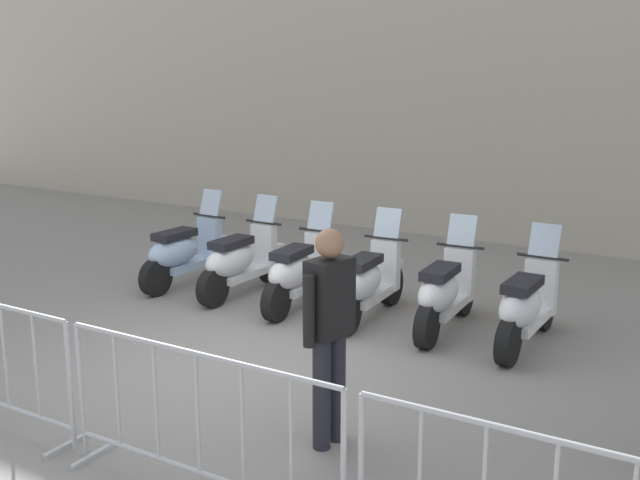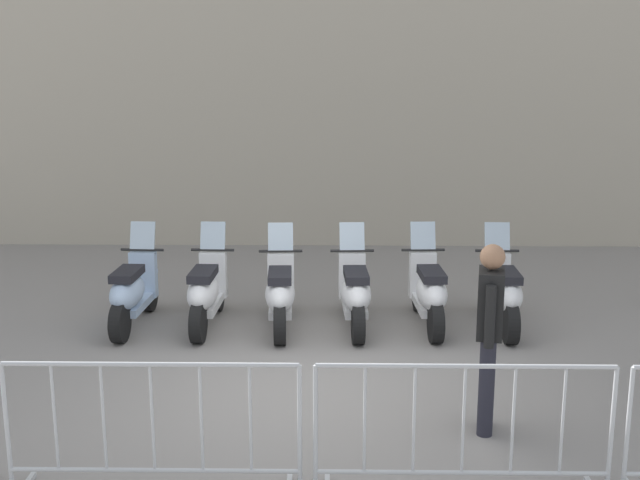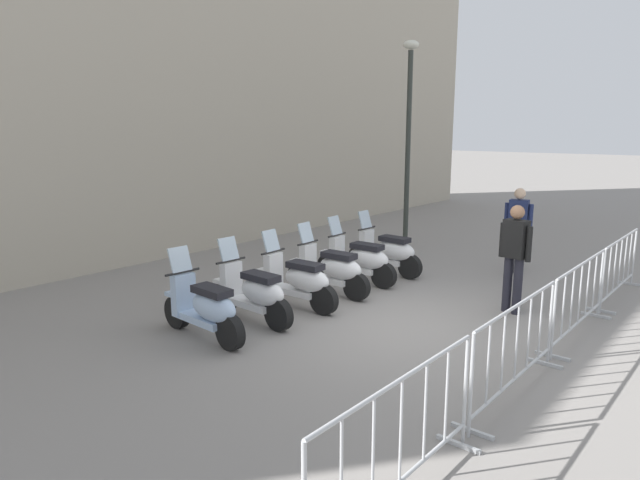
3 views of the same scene
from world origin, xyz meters
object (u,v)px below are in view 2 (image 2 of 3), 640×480
Objects in this scene: barrier_segment_1 at (150,429)px; officer_near_row_end at (486,327)px; motorcycle_5 at (500,294)px; motorcycle_2 at (277,294)px; motorcycle_4 at (426,293)px; motorcycle_3 at (352,294)px; motorcycle_1 at (203,293)px; motorcycle_0 at (129,293)px; barrier_segment_2 at (460,431)px.

barrier_segment_1 is 1.32× the size of officer_near_row_end.
barrier_segment_1 is 3.00m from officer_near_row_end.
barrier_segment_1 is (-3.54, -3.88, 0.07)m from motorcycle_5.
motorcycle_2 and motorcycle_4 have the same top height.
officer_near_row_end is at bearing -54.73° from motorcycle_2.
officer_near_row_end is (1.06, -2.82, 0.53)m from motorcycle_3.
motorcycle_1 is at bearing 91.99° from barrier_segment_1.
officer_near_row_end is at bearing -36.92° from motorcycle_0.
officer_near_row_end is (2.77, 1.06, 0.45)m from barrier_segment_1.
motorcycle_1 reaches higher than barrier_segment_1.
motorcycle_1 is 0.93m from motorcycle_2.
motorcycle_5 is at bearing 0.41° from motorcycle_2.
barrier_segment_2 is (2.37, -0.04, 0.00)m from barrier_segment_1.
barrier_segment_1 is (-2.63, -3.92, 0.07)m from motorcycle_4.
motorcycle_1 is 3.93m from barrier_segment_1.
motorcycle_1 is 1.84m from motorcycle_3.
motorcycle_5 is at bearing -2.70° from motorcycle_4.
officer_near_row_end reaches higher than motorcycle_2.
motorcycle_0 is 0.76× the size of barrier_segment_2.
officer_near_row_end reaches higher than motorcycle_3.
motorcycle_2 is at bearing -178.72° from motorcycle_3.
motorcycle_3 is at bearing -1.39° from motorcycle_1.
motorcycle_3 and motorcycle_5 have the same top height.
barrier_segment_1 and barrier_segment_2 have the same top height.
motorcycle_4 is 0.91m from motorcycle_5.
motorcycle_2 is at bearing -2.32° from motorcycle_0.
officer_near_row_end is at bearing 20.98° from barrier_segment_1.
officer_near_row_end is (1.98, -2.80, 0.53)m from motorcycle_2.
motorcycle_0 and motorcycle_3 have the same top height.
motorcycle_4 is 2.91m from officer_near_row_end.
motorcycle_0 reaches higher than barrier_segment_1.
motorcycle_3 is 1.00× the size of motorcycle_5.
motorcycle_2 reaches higher than barrier_segment_2.
motorcycle_5 is 4.09m from barrier_segment_2.
motorcycle_4 is at bearing 92.81° from officer_near_row_end.
motorcycle_1 is 1.00× the size of motorcycle_4.
motorcycle_0 is 4.08m from barrier_segment_1.
motorcycle_2 is 1.00× the size of motorcycle_5.
barrier_segment_1 is (-1.71, -3.88, 0.07)m from motorcycle_3.
motorcycle_3 is (0.92, 0.02, 0.00)m from motorcycle_2.
motorcycle_1 and motorcycle_5 have the same top height.
motorcycle_1 is at bearing 179.95° from motorcycle_4.
motorcycle_5 is (3.68, -0.05, 0.00)m from motorcycle_1.
motorcycle_2 is 1.00× the size of motorcycle_4.
motorcycle_1 reaches higher than barrier_segment_2.
motorcycle_3 is 3.06m from officer_near_row_end.
motorcycle_1 and motorcycle_4 have the same top height.
motorcycle_2 is 4.21m from barrier_segment_2.
motorcycle_4 reaches higher than barrier_segment_1.
officer_near_row_end is (2.90, -2.86, 0.53)m from motorcycle_1.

